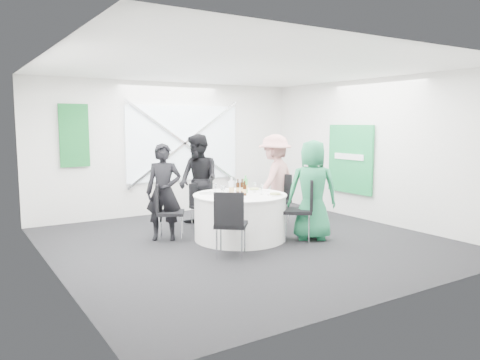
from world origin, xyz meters
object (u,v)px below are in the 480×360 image
banquet_table (240,217)px  person_man_back_left (164,192)px  clear_water_bottle (231,188)px  person_woman_pink (275,180)px  green_water_bottle (246,186)px  chair_back (201,202)px  chair_front_left (230,219)px  person_man_back (199,181)px  person_woman_green (312,190)px  chair_back_right (278,196)px  chair_front_right (303,205)px  chair_back_left (165,207)px

banquet_table → person_man_back_left: 1.33m
clear_water_bottle → person_woman_pink: bearing=24.1°
person_woman_pink → green_water_bottle: (-0.96, -0.46, 0.01)m
person_woman_pink → green_water_bottle: person_woman_pink is taller
clear_water_bottle → chair_back: bearing=90.2°
chair_front_left → person_man_back: 2.15m
banquet_table → green_water_bottle: size_ratio=5.25×
person_woman_green → chair_front_left: bearing=40.6°
banquet_table → chair_back_right: 1.21m
clear_water_bottle → person_man_back_left: bearing=143.8°
chair_back → green_water_bottle: 1.09m
chair_front_left → person_man_back: (0.56, 2.06, 0.29)m
person_man_back_left → chair_back_right: bearing=25.2°
person_woman_green → clear_water_bottle: size_ratio=5.54×
banquet_table → clear_water_bottle: 0.53m
banquet_table → person_woman_green: (1.01, -0.66, 0.45)m
person_man_back → person_woman_pink: bearing=57.5°
chair_back → chair_front_left: 2.02m
chair_front_right → chair_back_right: bearing=-157.2°
person_man_back_left → clear_water_bottle: 1.13m
chair_front_right → chair_front_left: chair_front_right is taller
chair_back → person_woman_pink: (1.33, -0.49, 0.38)m
chair_front_right → person_man_back: bearing=-113.2°
banquet_table → green_water_bottle: green_water_bottle is taller
chair_front_right → chair_front_left: bearing=-43.0°
green_water_bottle → clear_water_bottle: bearing=-160.2°
banquet_table → person_man_back_left: size_ratio=0.97×
banquet_table → chair_back: size_ratio=1.86×
banquet_table → chair_back: bearing=99.6°
chair_back → chair_back_left: size_ratio=0.88×
chair_back_left → green_water_bottle: 1.39m
chair_back → banquet_table: bearing=-90.0°
chair_front_left → person_woman_green: bearing=-133.0°
chair_front_left → person_woman_pink: size_ratio=0.57×
chair_front_right → chair_front_left: (-1.55, -0.24, -0.03)m
person_woman_green → green_water_bottle: person_woman_green is taller
chair_back → person_woman_pink: size_ratio=0.49×
chair_back_left → green_water_bottle: size_ratio=3.19×
chair_front_right → person_woman_green: (0.19, -0.01, 0.23)m
chair_front_left → person_woman_pink: (1.88, 1.46, 0.29)m
banquet_table → person_man_back: (-0.17, 1.17, 0.49)m
chair_back → green_water_bottle: bearing=-78.7°
chair_back → person_man_back_left: size_ratio=0.52×
chair_front_right → person_man_back_left: person_man_back_left is taller
chair_back_right → chair_front_left: chair_back_right is taller
green_water_bottle → chair_front_left: bearing=-132.4°
chair_back_left → person_man_back_left: 0.25m
chair_front_left → chair_back: bearing=-66.3°
chair_front_left → person_man_back_left: size_ratio=0.61×
person_woman_green → chair_front_right: bearing=30.2°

